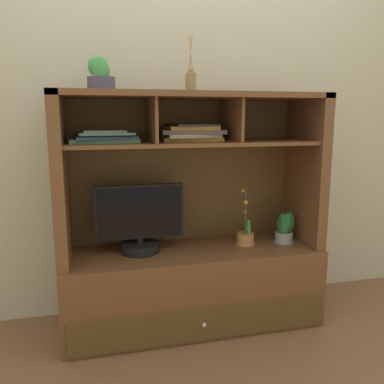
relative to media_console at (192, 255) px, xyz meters
name	(u,v)px	position (x,y,z in m)	size (l,w,h in m)	color
floor_plane	(192,321)	(0.00, -0.01, -0.42)	(6.00, 6.00, 0.02)	brown
back_wall	(181,84)	(0.00, 0.27, 0.99)	(6.00, 0.02, 2.80)	beige
media_console	(192,255)	(0.00, 0.00, 0.00)	(1.47, 0.53, 1.33)	brown
tv_monitor	(140,224)	(-0.30, 0.00, 0.21)	(0.49, 0.22, 0.39)	black
potted_orchid	(245,237)	(0.33, -0.01, 0.09)	(0.12, 0.12, 0.34)	#B77B44
potted_fern	(284,228)	(0.57, -0.03, 0.13)	(0.12, 0.12, 0.19)	#939694
magazine_stack_left	(191,132)	(0.01, 0.05, 0.71)	(0.36, 0.29, 0.09)	#B4972E
magazine_stack_centre	(104,137)	(-0.47, 0.00, 0.69)	(0.36, 0.30, 0.06)	#4E7C61
diffuser_bottle	(191,82)	(0.00, 0.02, 0.98)	(0.06, 0.06, 0.31)	olive
potted_succulent	(101,78)	(-0.48, 0.01, 0.99)	(0.16, 0.16, 0.18)	#484557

